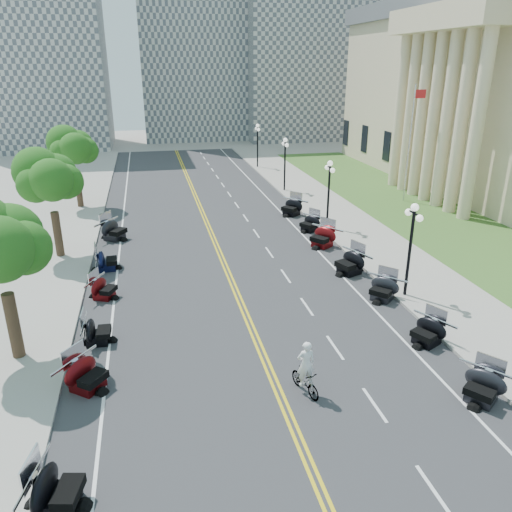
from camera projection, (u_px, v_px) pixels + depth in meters
ground at (263, 356)px, 21.03m from camera, size 160.00×160.00×0.00m
road at (226, 268)px, 30.15m from camera, size 16.00×90.00×0.01m
centerline_yellow_a at (224, 268)px, 30.12m from camera, size 0.12×90.00×0.00m
centerline_yellow_b at (228, 268)px, 30.17m from camera, size 0.12×90.00×0.00m
edge_line_north at (326, 259)px, 31.42m from camera, size 0.12×90.00×0.00m
edge_line_south at (117, 277)px, 28.87m from camera, size 0.12×90.00×0.00m
lane_dash_4 at (434, 491)px, 14.37m from camera, size 0.12×2.00×0.00m
lane_dash_5 at (375, 405)px, 18.02m from camera, size 0.12×2.00×0.00m
lane_dash_6 at (335, 347)px, 21.66m from camera, size 0.12×2.00×0.00m
lane_dash_7 at (307, 307)px, 25.31m from camera, size 0.12×2.00×0.00m
lane_dash_8 at (286, 276)px, 28.96m from camera, size 0.12×2.00×0.00m
lane_dash_9 at (269, 252)px, 32.60m from camera, size 0.12×2.00×0.00m
lane_dash_10 at (256, 233)px, 36.25m from camera, size 0.12×2.00×0.00m
lane_dash_11 at (246, 218)px, 39.90m from camera, size 0.12×2.00×0.00m
lane_dash_12 at (237, 205)px, 43.54m from camera, size 0.12×2.00×0.00m
lane_dash_13 at (229, 194)px, 47.19m from camera, size 0.12×2.00×0.00m
lane_dash_14 at (223, 185)px, 50.84m from camera, size 0.12×2.00×0.00m
lane_dash_15 at (217, 177)px, 54.48m from camera, size 0.12×2.00×0.00m
lane_dash_16 at (212, 170)px, 58.13m from camera, size 0.12×2.00×0.00m
lane_dash_17 at (208, 163)px, 61.78m from camera, size 0.12×2.00×0.00m
lane_dash_18 at (204, 158)px, 65.42m from camera, size 0.12×2.00×0.00m
lane_dash_19 at (201, 153)px, 69.07m from camera, size 0.12×2.00×0.00m
sidewalk_north at (386, 254)px, 32.21m from camera, size 5.00×90.00×0.15m
sidewalk_south at (41, 282)px, 28.03m from camera, size 5.00×90.00×0.15m
lawn at (421, 214)px, 40.91m from camera, size 9.00×60.00×0.10m
distant_block_a at (37, 53)px, 69.29m from camera, size 18.00×14.00×26.00m
distant_block_b at (191, 40)px, 78.42m from camera, size 16.00×12.00×30.00m
distant_block_c at (305, 68)px, 80.71m from camera, size 20.00×14.00×22.00m
street_lamp_2 at (410, 251)px, 25.45m from camera, size 0.50×1.20×4.90m
street_lamp_3 at (328, 195)px, 36.39m from camera, size 0.50×1.20×4.90m
street_lamp_4 at (285, 165)px, 47.33m from camera, size 0.50×1.20×4.90m
street_lamp_5 at (258, 146)px, 58.27m from camera, size 0.50×1.20×4.90m
flagpole at (409, 145)px, 42.87m from camera, size 1.10×0.20×10.00m
tree_3 at (50, 184)px, 30.10m from camera, size 4.80×4.80×9.20m
tree_4 at (74, 152)px, 41.03m from camera, size 4.80×4.80×9.20m
motorcycle_n_4 at (483, 385)px, 18.01m from camera, size 2.64×2.64×1.32m
motorcycle_n_5 at (428, 331)px, 21.76m from camera, size 2.49×2.49×1.30m
motorcycle_n_6 at (383, 288)px, 25.85m from camera, size 2.71×2.71×1.34m
motorcycle_n_7 at (350, 262)px, 29.08m from camera, size 2.77×2.77×1.49m
motorcycle_n_8 at (322, 236)px, 33.39m from camera, size 3.00×3.00×1.50m
motorcycle_n_9 at (310, 223)px, 36.56m from camera, size 2.55×2.55×1.30m
motorcycle_n_10 at (291, 206)px, 40.39m from camera, size 2.96×2.96×1.48m
motorcycle_s_4 at (56, 488)px, 13.59m from camera, size 2.43×2.43×1.42m
motorcycle_s_5 at (86, 373)px, 18.68m from camera, size 2.77×2.77×1.38m
motorcycle_s_6 at (97, 330)px, 21.83m from camera, size 1.87×1.87×1.27m
motorcycle_s_7 at (103, 287)px, 26.04m from camera, size 2.35×2.35×1.24m
motorcycle_s_8 at (106, 259)px, 29.64m from camera, size 2.04×2.04×1.35m
motorcycle_s_9 at (114, 229)px, 34.75m from camera, size 3.08×3.08×1.55m
bicycle at (305, 381)px, 18.50m from camera, size 0.98×1.75×1.01m
cyclist_rider at (306, 348)px, 17.99m from camera, size 0.67×0.44×1.84m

